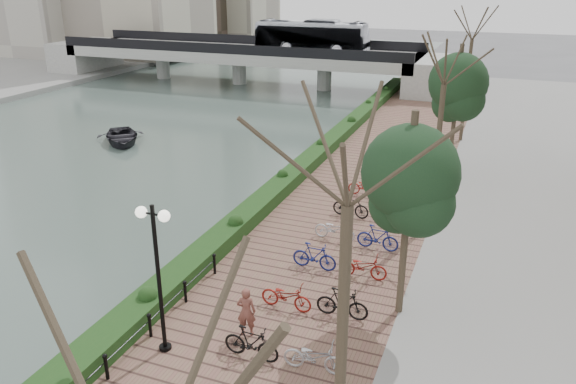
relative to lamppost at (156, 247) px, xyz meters
The scene contains 9 objects.
river_water 26.85m from the lamppost, 130.08° to the left, with size 30.00×130.00×0.02m, color #495B53.
promenade 13.45m from the lamppost, 81.67° to the left, with size 8.00×75.00×0.50m, color brown.
hedge 15.70m from the lamppost, 95.65° to the left, with size 1.10×56.00×0.60m, color #143814.
lamppost is the anchor object (origin of this frame).
pedestrian 3.45m from the lamppost, 38.37° to the left, with size 0.57×0.37×1.55m, color brown.
bicycle_parking 7.30m from the lamppost, 60.06° to the left, with size 2.40×17.32×1.00m.
street_trees 9.95m from the lamppost, 53.78° to the left, with size 3.20×37.12×6.80m.
bridge 43.24m from the lamppost, 111.06° to the left, with size 36.00×10.77×6.50m.
boat 23.83m from the lamppost, 129.60° to the left, with size 3.12×4.37×0.91m, color black.
Camera 1 is at (10.21, -6.51, 10.55)m, focal length 35.00 mm.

